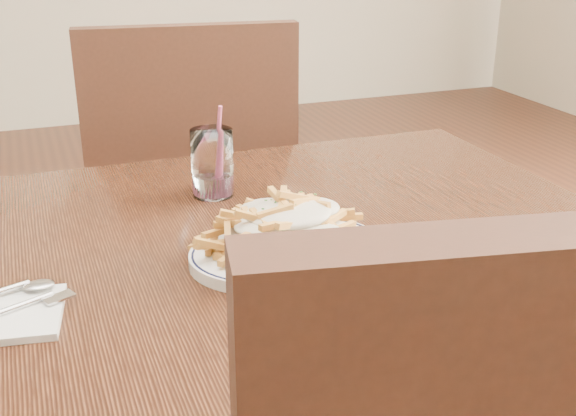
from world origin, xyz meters
name	(u,v)px	position (x,y,z in m)	size (l,w,h in m)	color
table	(212,301)	(0.00, 0.00, 0.67)	(1.20, 0.80, 0.75)	black
chair_far	(191,202)	(0.13, 0.68, 0.55)	(0.49, 0.49, 0.96)	black
fries_plate	(288,252)	(0.09, -0.06, 0.76)	(0.31, 0.29, 0.02)	white
loaded_fries	(288,222)	(0.09, -0.06, 0.80)	(0.25, 0.22, 0.06)	gold
water_glass	(213,167)	(0.06, 0.19, 0.80)	(0.07, 0.07, 0.15)	white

